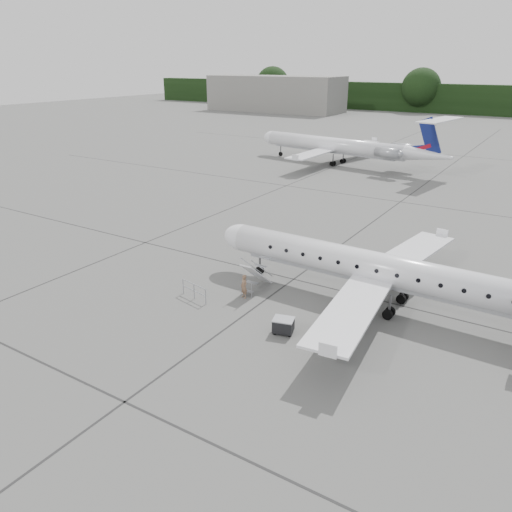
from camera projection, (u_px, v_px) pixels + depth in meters
The scene contains 8 objects.
ground at pixel (366, 329), 27.61m from camera, with size 320.00×320.00×0.00m, color #5E5E5C.
terminal_building at pixel (275, 94), 147.24m from camera, with size 40.00×14.00×10.00m, color slate.
main_regional_jet at pixel (386, 255), 29.07m from camera, with size 26.03×18.74×6.67m, color silver, non-canonical shape.
airstair at pixel (257, 275), 32.05m from camera, with size 0.85×2.53×2.09m, color silver, non-canonical shape.
passenger at pixel (244, 286), 31.05m from camera, with size 0.56×0.37×1.54m, color brown.
safety_railing at pixel (194, 291), 31.00m from camera, with size 2.20×0.08×1.00m, color #989BA1, non-canonical shape.
baggage_cart at pixel (283, 325), 27.08m from camera, with size 1.07×0.87×0.93m, color black, non-canonical shape.
bg_regional_left at pixel (333, 138), 71.10m from camera, with size 28.36×20.42×7.44m, color silver, non-canonical shape.
Camera 1 is at (7.80, -23.75, 13.84)m, focal length 35.00 mm.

